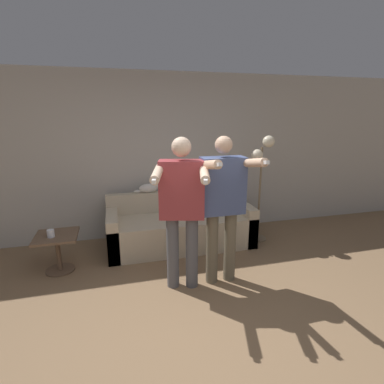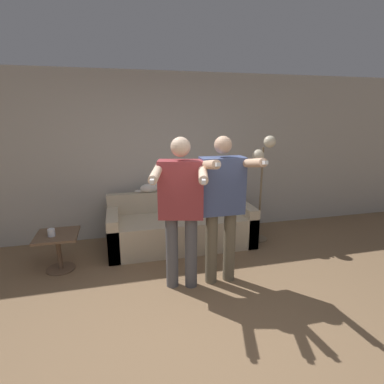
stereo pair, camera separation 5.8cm
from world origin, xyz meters
name	(u,v)px [view 1 (the left image)]	position (x,y,z in m)	size (l,w,h in m)	color
ground_plane	(203,342)	(0.00, 0.00, 0.00)	(16.00, 16.00, 0.00)	#846647
wall_back	(156,157)	(0.00, 2.64, 1.30)	(10.00, 0.05, 2.60)	#B7B2A8
couch	(181,228)	(0.27, 2.06, 0.28)	(2.16, 0.85, 0.78)	beige
person_left	(182,204)	(0.03, 0.92, 1.01)	(0.66, 0.77, 1.73)	#56565B
person_right	(223,200)	(0.51, 0.92, 1.02)	(0.56, 0.67, 1.74)	#6B604C
cat	(149,188)	(-0.15, 2.38, 0.86)	(0.40, 0.13, 0.17)	silver
floor_lamp	(262,164)	(1.52, 1.96, 1.23)	(0.36, 0.29, 1.65)	#756047
side_table	(57,245)	(-1.42, 1.68, 0.36)	(0.51, 0.51, 0.49)	brown
cup	(51,233)	(-1.47, 1.63, 0.54)	(0.09, 0.09, 0.10)	silver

